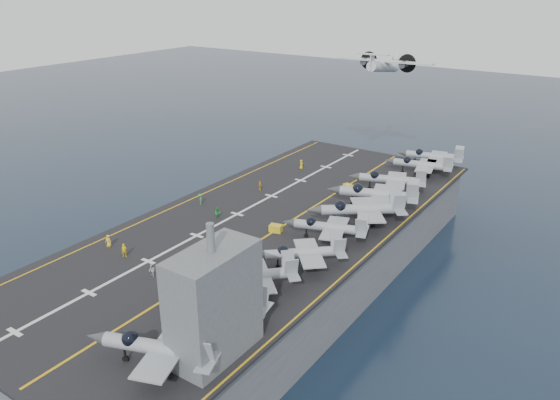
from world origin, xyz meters
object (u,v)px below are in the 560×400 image
Objects in this scene: island_superstructure at (213,291)px; tow_cart_a at (176,289)px; transport_plane at (383,67)px; fighter_jet_0 at (160,347)px.

tow_cart_a is (-11.88, 6.11, -6.82)m from island_superstructure.
island_superstructure is 93.40m from transport_plane.
island_superstructure is 0.60× the size of transport_plane.
fighter_jet_0 reaches higher than tow_cart_a.
transport_plane is (-19.70, 95.06, 14.38)m from fighter_jet_0.
island_superstructure is 6.07× the size of tow_cart_a.
fighter_jet_0 is at bearing -121.83° from island_superstructure.
transport_plane reaches higher than tow_cart_a.
fighter_jet_0 is 0.68× the size of transport_plane.
transport_plane is at bearing 104.20° from island_superstructure.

